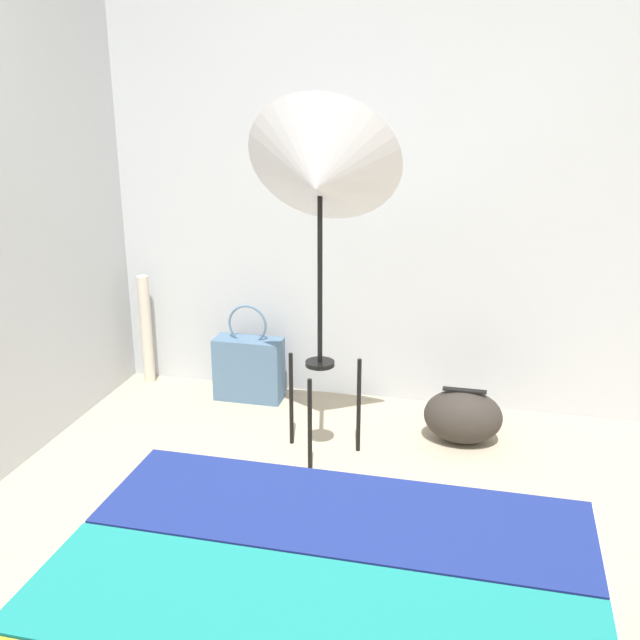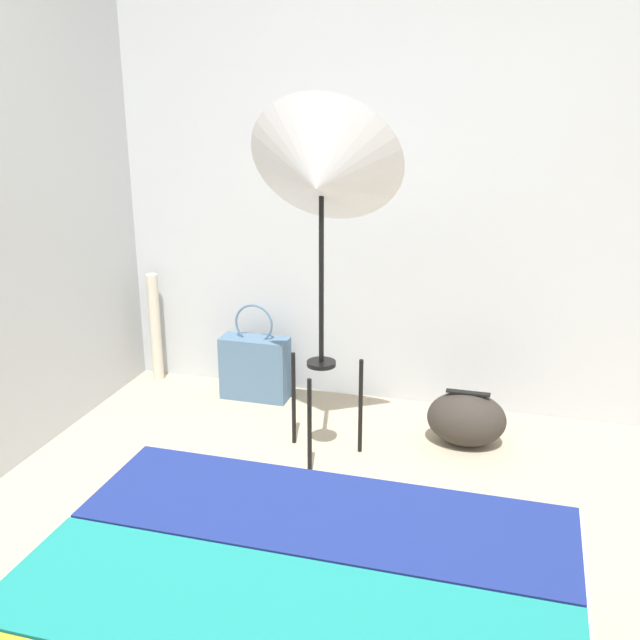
{
  "view_description": "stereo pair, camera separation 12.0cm",
  "coord_description": "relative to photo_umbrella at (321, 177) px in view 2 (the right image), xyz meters",
  "views": [
    {
      "loc": [
        0.43,
        -1.71,
        1.68
      ],
      "look_at": [
        -0.26,
        1.16,
        0.71
      ],
      "focal_mm": 42.0,
      "sensor_mm": 36.0,
      "label": 1
    },
    {
      "loc": [
        0.55,
        -1.68,
        1.68
      ],
      "look_at": [
        -0.26,
        1.16,
        0.71
      ],
      "focal_mm": 42.0,
      "sensor_mm": 36.0,
      "label": 2
    }
  ],
  "objects": [
    {
      "name": "wall_back",
      "position": [
        0.29,
        0.75,
        0.02
      ],
      "size": [
        8.0,
        0.05,
        2.6
      ],
      "color": "#B7BCC1",
      "rests_on": "ground_plane"
    },
    {
      "name": "photo_umbrella",
      "position": [
        0.0,
        0.0,
        0.0
      ],
      "size": [
        0.66,
        0.51,
        1.63
      ],
      "color": "black",
      "rests_on": "ground_plane"
    },
    {
      "name": "tote_bag",
      "position": [
        -0.53,
        0.54,
        -1.1
      ],
      "size": [
        0.37,
        0.15,
        0.53
      ],
      "color": "slate",
      "rests_on": "ground_plane"
    },
    {
      "name": "duffel_bag",
      "position": [
        0.63,
        0.3,
        -1.15
      ],
      "size": [
        0.37,
        0.26,
        0.27
      ],
      "color": "#332D28",
      "rests_on": "ground_plane"
    },
    {
      "name": "paper_roll",
      "position": [
        -1.16,
        0.64,
        -0.97
      ],
      "size": [
        0.06,
        0.06,
        0.63
      ],
      "color": "beige",
      "rests_on": "ground_plane"
    }
  ]
}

